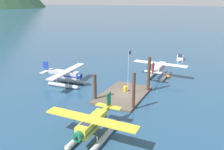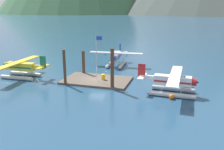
% 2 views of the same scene
% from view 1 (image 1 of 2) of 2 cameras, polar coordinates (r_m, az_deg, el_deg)
% --- Properties ---
extents(ground_plane, '(1200.00, 1200.00, 0.00)m').
position_cam_1_polar(ground_plane, '(36.55, 2.79, -5.09)').
color(ground_plane, navy).
extents(dock_platform, '(10.30, 6.46, 0.30)m').
position_cam_1_polar(dock_platform, '(36.49, 2.79, -4.87)').
color(dock_platform, brown).
rests_on(dock_platform, ground).
extents(piling_near_left, '(0.42, 0.42, 5.30)m').
position_cam_1_polar(piling_near_left, '(31.19, 5.39, -4.06)').
color(piling_near_left, '#4C3323').
rests_on(piling_near_left, ground).
extents(piling_near_right, '(0.51, 0.51, 5.83)m').
position_cam_1_polar(piling_near_right, '(37.63, 9.07, 0.13)').
color(piling_near_right, '#4C3323').
rests_on(piling_near_right, ground).
extents(piling_far_left, '(0.51, 0.51, 4.10)m').
position_cam_1_polar(piling_far_left, '(34.14, -4.25, -3.12)').
color(piling_far_left, '#4C3323').
rests_on(piling_far_left, ground).
extents(flagpole, '(0.95, 0.10, 6.99)m').
position_cam_1_polar(flagpole, '(35.09, 4.13, 1.83)').
color(flagpole, silver).
rests_on(flagpole, dock_platform).
extents(fuel_drum, '(0.62, 0.62, 0.88)m').
position_cam_1_polar(fuel_drum, '(37.19, 3.27, -3.44)').
color(fuel_drum, gold).
rests_on(fuel_drum, dock_platform).
extents(mooring_buoy, '(0.66, 0.66, 0.66)m').
position_cam_1_polar(mooring_buoy, '(45.74, 13.82, -0.33)').
color(mooring_buoy, orange).
rests_on(mooring_buoy, ground).
extents(seaplane_white_stbd_aft, '(7.98, 10.43, 3.84)m').
position_cam_1_polar(seaplane_white_stbd_aft, '(45.70, 11.63, 1.44)').
color(seaplane_white_stbd_aft, '#B7BABF').
rests_on(seaplane_white_stbd_aft, ground).
extents(seaplane_yellow_port_aft, '(7.98, 10.42, 3.84)m').
position_cam_1_polar(seaplane_yellow_port_aft, '(25.11, -5.02, -12.60)').
color(seaplane_yellow_port_aft, '#B7BABF').
rests_on(seaplane_yellow_port_aft, ground).
extents(seaplane_silver_bow_centre, '(10.48, 7.97, 3.84)m').
position_cam_1_polar(seaplane_silver_bow_centre, '(41.26, -11.24, -0.34)').
color(seaplane_silver_bow_centre, '#B7BABF').
rests_on(seaplane_silver_bow_centre, ground).
extents(boat_white_open_se, '(4.86, 2.15, 1.50)m').
position_cam_1_polar(boat_white_open_se, '(60.72, 16.49, 4.11)').
color(boat_white_open_se, silver).
rests_on(boat_white_open_se, ground).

